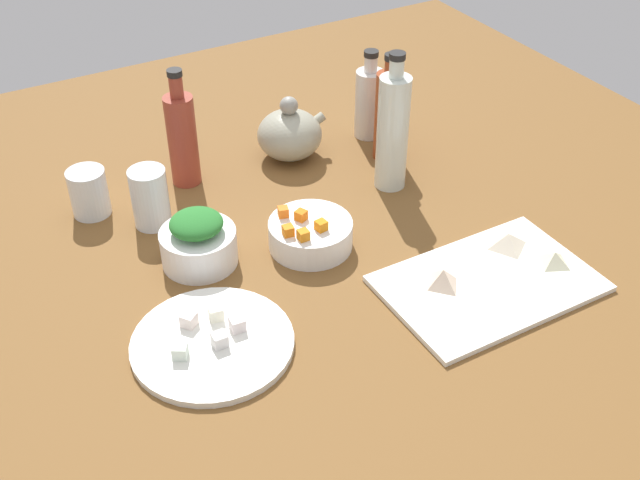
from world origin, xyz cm
name	(u,v)px	position (x,y,z in cm)	size (l,w,h in cm)	color
tabletop	(320,269)	(0.00, 0.00, 1.50)	(190.00, 190.00, 3.00)	brown
cutting_board	(489,284)	(21.65, -19.42, 3.50)	(35.47, 23.35, 1.00)	white
plate_tofu	(213,343)	(-24.54, -9.76, 3.60)	(25.24, 25.24, 1.20)	white
bowl_greens	(199,247)	(-18.07, 10.65, 6.21)	(13.25, 13.25, 6.43)	white
bowl_carrots	(311,234)	(0.97, 5.14, 5.55)	(15.04, 15.04, 5.10)	white
teapot	(290,134)	(12.40, 34.61, 8.38)	(15.21, 13.26, 13.77)	#9E9D88
bottle_0	(182,137)	(-10.27, 36.28, 13.04)	(5.79, 5.79, 24.19)	maroon
bottle_1	(369,101)	(31.67, 34.35, 11.13)	(6.17, 6.17, 19.66)	silver
bottle_2	(388,114)	(30.02, 24.64, 12.93)	(5.62, 5.62, 22.99)	#913819
bottle_3	(393,131)	(24.60, 15.14, 15.20)	(6.16, 6.16, 28.05)	silver
drinking_glass_0	(89,192)	(-30.12, 34.72, 7.60)	(7.18, 7.18, 9.20)	white
drinking_glass_1	(150,198)	(-21.21, 25.70, 8.75)	(6.86, 6.86, 11.49)	white
carrot_cube_0	(303,235)	(-2.44, 1.49, 9.00)	(1.80, 1.80, 1.80)	orange
carrot_cube_1	(302,215)	(0.26, 6.82, 9.00)	(1.80, 1.80, 1.80)	orange
carrot_cube_2	(283,212)	(-2.24, 9.32, 9.00)	(1.80, 1.80, 1.80)	orange
carrot_cube_3	(288,231)	(-4.10, 3.89, 9.00)	(1.80, 1.80, 1.80)	orange
carrot_cube_4	(321,225)	(1.59, 2.39, 9.00)	(1.80, 1.80, 1.80)	orange
chopped_greens_mound	(196,224)	(-18.07, 10.65, 11.21)	(9.25, 9.24, 3.56)	#29762D
tofu_cube_0	(216,313)	(-21.93, -5.39, 5.30)	(2.20, 2.20, 2.20)	white
tofu_cube_1	(237,324)	(-20.07, -9.41, 5.30)	(2.20, 2.20, 2.20)	white
tofu_cube_2	(189,320)	(-26.26, -4.79, 5.30)	(2.20, 2.20, 2.20)	white
tofu_cube_3	(220,340)	(-23.88, -11.28, 5.30)	(2.20, 2.20, 2.20)	white
tofu_cube_4	(180,351)	(-30.00, -10.60, 5.30)	(2.20, 2.20, 2.20)	white
dumpling_0	(443,277)	(14.29, -16.18, 5.58)	(5.19, 4.49, 3.17)	beige
dumpling_1	(508,240)	(30.70, -13.28, 5.37)	(5.96, 5.48, 2.74)	beige
dumpling_2	(554,258)	(34.42, -21.07, 5.21)	(4.70, 4.53, 2.41)	beige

